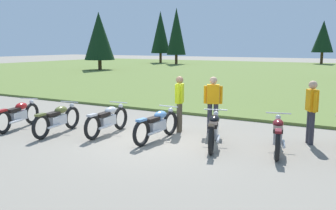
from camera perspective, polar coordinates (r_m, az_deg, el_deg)
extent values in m
plane|color=gray|center=(9.94, -1.70, -5.62)|extent=(140.00, 140.00, 0.00)
cube|color=#5B7033|center=(34.43, 21.00, 4.54)|extent=(80.00, 44.00, 0.10)
cylinder|color=#47331E|center=(52.38, -1.17, 7.35)|extent=(0.36, 0.36, 1.47)
cone|color=black|center=(52.38, -1.19, 11.36)|extent=(2.72, 2.72, 5.86)
cylinder|color=#47331E|center=(53.43, 22.98, 6.74)|extent=(0.36, 0.36, 1.64)
cone|color=black|center=(53.41, 23.18, 9.87)|extent=(2.80, 2.80, 4.20)
cylinder|color=#47331E|center=(48.50, 1.30, 7.11)|extent=(0.36, 0.36, 1.34)
cone|color=black|center=(48.50, 1.32, 11.49)|extent=(2.53, 2.53, 6.09)
cylinder|color=#47331E|center=(37.96, -10.64, 6.15)|extent=(0.36, 0.36, 1.11)
cone|color=black|center=(37.92, -10.77, 10.59)|extent=(3.05, 3.05, 4.78)
torus|color=black|center=(12.77, -20.59, -1.25)|extent=(0.28, 0.70, 0.70)
torus|color=black|center=(11.67, -24.49, -2.45)|extent=(0.28, 0.70, 0.70)
cube|color=silver|center=(12.20, -22.47, -1.60)|extent=(0.36, 0.67, 0.28)
ellipsoid|color=#AD1919|center=(12.30, -22.05, -0.16)|extent=(0.38, 0.53, 0.22)
cube|color=black|center=(11.99, -23.16, -0.75)|extent=(0.34, 0.52, 0.10)
cube|color=#AD1919|center=(11.61, -24.61, -0.81)|extent=(0.22, 0.35, 0.06)
cylinder|color=silver|center=(12.61, -20.98, 0.95)|extent=(0.61, 0.19, 0.03)
sphere|color=silver|center=(12.72, -20.64, 0.45)|extent=(0.14, 0.14, 0.14)
cylinder|color=silver|center=(11.90, -22.76, -2.37)|extent=(0.21, 0.55, 0.07)
torus|color=black|center=(11.66, -14.84, -1.92)|extent=(0.20, 0.71, 0.70)
torus|color=black|center=(10.59, -19.31, -3.26)|extent=(0.20, 0.71, 0.70)
cube|color=silver|center=(11.11, -16.98, -2.31)|extent=(0.29, 0.66, 0.28)
ellipsoid|color=brown|center=(11.20, -16.48, -0.74)|extent=(0.32, 0.51, 0.22)
cube|color=black|center=(10.90, -17.75, -1.39)|extent=(0.28, 0.51, 0.10)
cube|color=brown|center=(10.53, -19.40, -1.46)|extent=(0.18, 0.34, 0.06)
cylinder|color=silver|center=(11.50, -15.24, 0.48)|extent=(0.62, 0.12, 0.03)
sphere|color=silver|center=(11.61, -14.86, -0.07)|extent=(0.14, 0.14, 0.14)
cylinder|color=silver|center=(10.81, -17.35, -3.18)|extent=(0.14, 0.55, 0.07)
torus|color=black|center=(11.27, -7.46, -2.07)|extent=(0.15, 0.71, 0.70)
torus|color=black|center=(10.16, -11.77, -3.46)|extent=(0.15, 0.71, 0.70)
cube|color=silver|center=(10.70, -9.51, -2.47)|extent=(0.24, 0.65, 0.28)
ellipsoid|color=#B7B7BC|center=(10.79, -9.00, -0.84)|extent=(0.29, 0.50, 0.22)
cube|color=black|center=(10.48, -10.23, -1.51)|extent=(0.25, 0.49, 0.10)
cube|color=#B7B7BC|center=(10.09, -11.83, -1.57)|extent=(0.16, 0.33, 0.06)
cylinder|color=silver|center=(11.10, -7.80, 0.42)|extent=(0.62, 0.07, 0.03)
sphere|color=silver|center=(11.22, -7.45, -0.15)|extent=(0.14, 0.14, 0.14)
cylinder|color=silver|center=(10.40, -9.81, -3.38)|extent=(0.11, 0.55, 0.07)
torus|color=black|center=(10.47, 0.37, -2.87)|extent=(0.14, 0.70, 0.70)
torus|color=black|center=(9.34, -4.18, -4.40)|extent=(0.14, 0.70, 0.70)
cube|color=silver|center=(9.89, -1.78, -3.31)|extent=(0.23, 0.65, 0.28)
ellipsoid|color=#598CC6|center=(9.98, -1.21, -1.55)|extent=(0.28, 0.49, 0.22)
cube|color=black|center=(9.66, -2.51, -2.28)|extent=(0.24, 0.49, 0.10)
cube|color=#598CC6|center=(9.27, -4.21, -2.36)|extent=(0.16, 0.33, 0.06)
cylinder|color=silver|center=(10.29, 0.08, -0.19)|extent=(0.62, 0.06, 0.03)
sphere|color=silver|center=(10.42, 0.43, -0.81)|extent=(0.14, 0.14, 0.14)
cylinder|color=silver|center=(9.59, -2.08, -4.32)|extent=(0.10, 0.55, 0.07)
torus|color=black|center=(10.03, 7.48, -3.50)|extent=(0.31, 0.70, 0.70)
torus|color=black|center=(8.67, 6.80, -5.53)|extent=(0.31, 0.70, 0.70)
cube|color=silver|center=(9.33, 7.17, -4.15)|extent=(0.39, 0.67, 0.28)
ellipsoid|color=black|center=(9.45, 7.29, -2.24)|extent=(0.39, 0.54, 0.22)
cube|color=black|center=(9.07, 7.09, -3.11)|extent=(0.36, 0.52, 0.10)
cube|color=black|center=(8.59, 6.84, -3.34)|extent=(0.23, 0.35, 0.06)
cylinder|color=silver|center=(9.83, 7.50, -0.73)|extent=(0.60, 0.22, 0.03)
sphere|color=silver|center=(9.97, 7.53, -1.35)|extent=(0.14, 0.14, 0.14)
cylinder|color=silver|center=(9.06, 7.89, -5.23)|extent=(0.23, 0.55, 0.07)
torus|color=black|center=(9.86, 16.80, -4.05)|extent=(0.25, 0.70, 0.70)
torus|color=black|center=(8.50, 16.82, -6.17)|extent=(0.25, 0.70, 0.70)
cube|color=silver|center=(9.17, 16.83, -4.73)|extent=(0.34, 0.67, 0.28)
ellipsoid|color=maroon|center=(9.28, 16.91, -2.79)|extent=(0.36, 0.53, 0.22)
cube|color=black|center=(8.90, 16.90, -3.69)|extent=(0.32, 0.52, 0.10)
cube|color=maroon|center=(8.42, 16.93, -3.94)|extent=(0.21, 0.34, 0.06)
cylinder|color=silver|center=(9.66, 16.95, -1.24)|extent=(0.61, 0.17, 0.03)
sphere|color=silver|center=(9.80, 16.91, -1.86)|extent=(0.14, 0.14, 0.14)
cylinder|color=silver|center=(8.90, 17.70, -5.85)|extent=(0.19, 0.55, 0.07)
cylinder|color=#2D2D38|center=(10.33, 21.28, -3.18)|extent=(0.14, 0.14, 0.88)
cylinder|color=#2D2D38|center=(10.16, 21.60, -3.40)|extent=(0.14, 0.14, 0.88)
cube|color=orange|center=(10.12, 21.68, 0.70)|extent=(0.36, 0.42, 0.56)
sphere|color=tan|center=(10.07, 21.82, 2.94)|extent=(0.22, 0.22, 0.22)
cylinder|color=orange|center=(10.34, 21.27, 0.78)|extent=(0.09, 0.09, 0.52)
cylinder|color=orange|center=(9.91, 22.11, 0.38)|extent=(0.09, 0.09, 0.52)
cylinder|color=#2D2D38|center=(10.80, 6.55, -2.07)|extent=(0.14, 0.14, 0.88)
cylinder|color=#2D2D38|center=(10.80, 7.50, -2.09)|extent=(0.14, 0.14, 0.88)
cube|color=orange|center=(10.68, 7.10, 1.71)|extent=(0.42, 0.34, 0.56)
sphere|color=tan|center=(10.64, 7.15, 3.85)|extent=(0.22, 0.22, 0.22)
cylinder|color=orange|center=(10.69, 5.87, 1.63)|extent=(0.09, 0.09, 0.52)
cylinder|color=orange|center=(10.69, 8.34, 1.58)|extent=(0.09, 0.09, 0.52)
cylinder|color=#4C4233|center=(10.97, 1.88, -1.84)|extent=(0.14, 0.14, 0.88)
cylinder|color=#4C4233|center=(10.79, 1.74, -2.02)|extent=(0.14, 0.14, 0.88)
cube|color=#D8EA19|center=(10.76, 1.83, 1.83)|extent=(0.32, 0.41, 0.56)
sphere|color=#9E7051|center=(10.72, 1.84, 3.95)|extent=(0.22, 0.22, 0.22)
cylinder|color=#D8EA19|center=(10.99, 2.01, 1.88)|extent=(0.09, 0.09, 0.52)
cylinder|color=#D8EA19|center=(10.54, 1.64, 1.57)|extent=(0.09, 0.09, 0.52)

